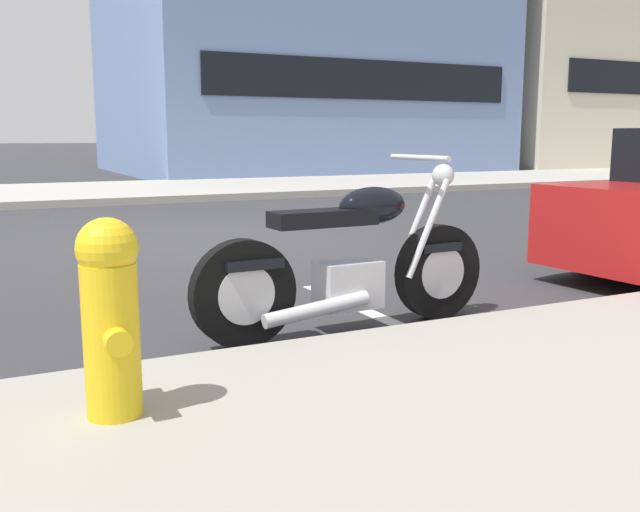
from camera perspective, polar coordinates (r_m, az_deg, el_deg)
name	(u,v)px	position (r m, az deg, el deg)	size (l,w,h in m)	color
ground_plane	(202,239)	(8.76, -9.50, 1.36)	(260.00, 260.00, 0.00)	#333335
sidewalk_far_curb	(532,178)	(21.30, 16.78, 6.09)	(120.00, 5.00, 0.14)	#ADA89E
parking_stall_stripe	(377,315)	(4.97, 4.60, -4.81)	(0.12, 2.20, 0.01)	silver
parked_motorcycle	(351,265)	(4.50, 2.53, -0.73)	(2.09, 0.62, 1.12)	black
fire_hydrant	(110,312)	(2.89, -16.59, -4.39)	(0.24, 0.36, 0.80)	gold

